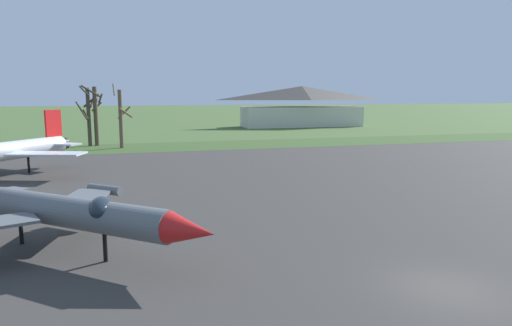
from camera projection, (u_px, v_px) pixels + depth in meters
ground_plane at (446, 290)px, 17.41m from camera, size 600.00×600.00×0.00m
asphalt_apron at (292, 196)px, 33.55m from camera, size 103.17×56.60×0.05m
grass_verge_strip at (210, 146)px, 66.16m from camera, size 163.17×12.00×0.06m
jet_fighter_front_right at (65, 210)px, 20.97m from camera, size 13.00×12.05×5.18m
bare_tree_center at (88, 114)px, 64.52m from camera, size 3.60×2.16×8.78m
bare_tree_right_of_center at (95, 114)px, 65.48m from camera, size 2.89×2.35×8.56m
bare_tree_far_right at (121, 118)px, 62.49m from camera, size 2.54×3.10×8.93m
visitor_building at (302, 106)px, 105.48m from camera, size 29.29×9.26×9.35m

